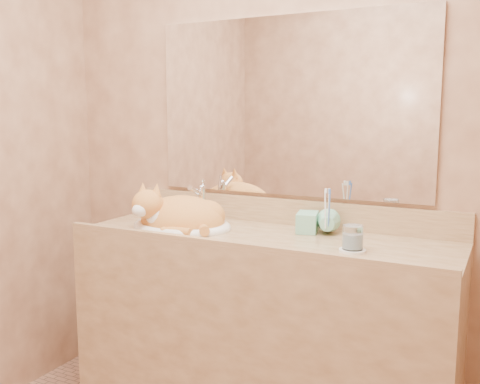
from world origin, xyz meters
The scene contains 12 objects.
wall_back centered at (0.00, 1.00, 1.25)m, with size 2.40×0.02×2.50m, color brown.
vanity_counter centered at (0.00, 0.72, 0.42)m, with size 1.60×0.55×0.85m, color brown, non-canonical shape.
mirror centered at (0.00, 0.99, 1.39)m, with size 1.30×0.02×0.80m, color white.
sink_basin centered at (-0.39, 0.70, 0.92)m, with size 0.45×0.38×0.14m, color white, non-canonical shape.
faucet centered at (-0.39, 0.88, 0.94)m, with size 0.05×0.13×0.19m, color silver, non-canonical shape.
cat centered at (-0.40, 0.69, 0.91)m, with size 0.40×0.32×0.22m, color #C06F2C, non-canonical shape.
soap_dispenser centered at (0.16, 0.81, 0.95)m, with size 0.09×0.09×0.19m, color #7AC4A0.
toothbrush_cup centered at (0.25, 0.83, 0.90)m, with size 0.10×0.10×0.10m, color #7AC4A0.
toothbrushes centered at (0.25, 0.83, 0.97)m, with size 0.03×0.03×0.21m, color white, non-canonical shape.
saucer centered at (0.41, 0.64, 0.85)m, with size 0.10×0.10×0.01m, color white.
water_glass centered at (0.41, 0.64, 0.90)m, with size 0.08×0.08×0.09m, color white.
lotion_bottle centered at (-0.67, 0.88, 0.91)m, with size 0.05×0.05×0.12m, color white.
Camera 1 is at (0.91, -1.27, 1.36)m, focal length 40.00 mm.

